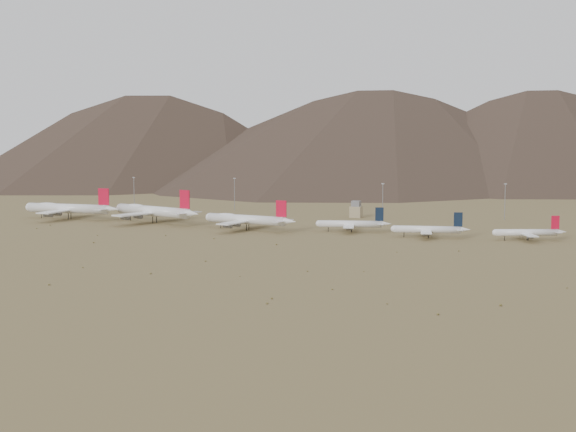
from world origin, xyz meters
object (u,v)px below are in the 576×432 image
(widebody_centre, at_px, (153,211))
(narrowbody_b, at_px, (429,229))
(narrowbody_a, at_px, (352,224))
(control_tower, at_px, (356,210))
(widebody_west, at_px, (68,208))
(widebody_east, at_px, (247,219))

(widebody_centre, xyz_separation_m, narrowbody_b, (189.70, -13.46, -3.24))
(narrowbody_a, relative_size, narrowbody_b, 1.00)
(control_tower, bearing_deg, widebody_west, -156.22)
(control_tower, bearing_deg, narrowbody_b, -53.69)
(widebody_east, relative_size, control_tower, 5.48)
(narrowbody_b, bearing_deg, widebody_east, 169.39)
(widebody_east, xyz_separation_m, control_tower, (43.61, 98.38, -1.46))
(narrowbody_b, bearing_deg, narrowbody_a, 155.30)
(widebody_east, relative_size, narrowbody_a, 1.45)
(widebody_west, relative_size, narrowbody_a, 1.66)
(widebody_west, relative_size, widebody_east, 1.15)
(widebody_west, xyz_separation_m, narrowbody_a, (208.76, -2.08, -2.76))
(narrowbody_a, distance_m, narrowbody_b, 50.86)
(narrowbody_a, xyz_separation_m, control_tower, (-21.15, 84.76, 0.34))
(widebody_centre, xyz_separation_m, narrowbody_a, (140.15, -2.02, -3.17))
(widebody_east, relative_size, narrowbody_b, 1.45)
(narrowbody_a, bearing_deg, narrowbody_b, -27.85)
(widebody_centre, bearing_deg, widebody_east, 6.09)
(widebody_west, height_order, widebody_east, widebody_west)
(widebody_east, distance_m, control_tower, 107.62)
(widebody_west, distance_m, widebody_centre, 68.62)
(narrowbody_b, bearing_deg, widebody_centre, 164.25)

